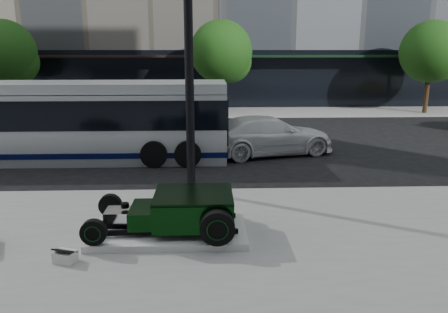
{
  "coord_description": "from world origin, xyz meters",
  "views": [
    {
      "loc": [
        0.16,
        -14.23,
        4.16
      ],
      "look_at": [
        0.6,
        -2.4,
        1.2
      ],
      "focal_mm": 35.0,
      "sensor_mm": 36.0,
      "label": 1
    }
  ],
  "objects_px": {
    "lamppost": "(189,62)",
    "transit_bus": "(67,121)",
    "hot_rod": "(184,210)",
    "white_sedan": "(268,135)"
  },
  "relations": [
    {
      "from": "lamppost",
      "to": "transit_bus",
      "type": "bearing_deg",
      "value": 137.65
    },
    {
      "from": "hot_rod",
      "to": "white_sedan",
      "type": "relative_size",
      "value": 0.61
    },
    {
      "from": "transit_bus",
      "to": "white_sedan",
      "type": "relative_size",
      "value": 2.3
    },
    {
      "from": "white_sedan",
      "to": "transit_bus",
      "type": "bearing_deg",
      "value": 78.79
    },
    {
      "from": "transit_bus",
      "to": "hot_rod",
      "type": "bearing_deg",
      "value": -57.13
    },
    {
      "from": "transit_bus",
      "to": "white_sedan",
      "type": "bearing_deg",
      "value": 4.1
    },
    {
      "from": "hot_rod",
      "to": "lamppost",
      "type": "height_order",
      "value": "lamppost"
    },
    {
      "from": "transit_bus",
      "to": "white_sedan",
      "type": "height_order",
      "value": "transit_bus"
    },
    {
      "from": "hot_rod",
      "to": "lamppost",
      "type": "distance_m",
      "value": 4.3
    },
    {
      "from": "lamppost",
      "to": "white_sedan",
      "type": "height_order",
      "value": "lamppost"
    }
  ]
}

